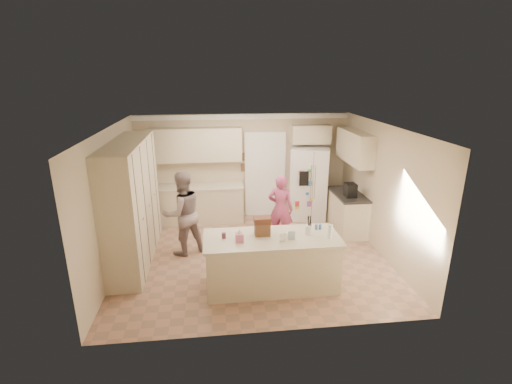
{
  "coord_description": "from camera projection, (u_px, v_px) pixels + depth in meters",
  "views": [
    {
      "loc": [
        -0.71,
        -6.68,
        3.56
      ],
      "look_at": [
        0.1,
        0.35,
        1.25
      ],
      "focal_mm": 26.0,
      "sensor_mm": 36.0,
      "label": 1
    }
  ],
  "objects": [
    {
      "name": "floor",
      "position": [
        253.0,
        257.0,
        7.5
      ],
      "size": [
        5.2,
        4.6,
        0.02
      ],
      "primitive_type": "cube",
      "color": "#A87960",
      "rests_on": "ground"
    },
    {
      "name": "refrigerator",
      "position": [
        309.0,
        184.0,
        9.19
      ],
      "size": [
        1.05,
        0.91,
        1.8
      ],
      "primitive_type": "cube",
      "rotation": [
        0.0,
        0.0,
        -0.26
      ],
      "color": "white",
      "rests_on": "floor"
    },
    {
      "name": "right_countertop",
      "position": [
        348.0,
        194.0,
        8.41
      ],
      "size": [
        0.63,
        1.24,
        0.04
      ],
      "primitive_type": "cube",
      "color": "#2D2B28",
      "rests_on": "right_base_cab"
    },
    {
      "name": "pantry_bank",
      "position": [
        132.0,
        203.0,
        7.07
      ],
      "size": [
        0.6,
        2.6,
        2.35
      ],
      "primitive_type": "cube",
      "color": "beige",
      "rests_on": "floor"
    },
    {
      "name": "wall_left",
      "position": [
        112.0,
        201.0,
        6.81
      ],
      "size": [
        0.02,
        4.6,
        2.6
      ],
      "primitive_type": "cube",
      "color": "beige",
      "rests_on": "ground"
    },
    {
      "name": "greeting_card_a",
      "position": [
        283.0,
        237.0,
        5.99
      ],
      "size": [
        0.12,
        0.06,
        0.16
      ],
      "primitive_type": "cube",
      "rotation": [
        0.15,
        0.0,
        0.2
      ],
      "color": "white",
      "rests_on": "island_top"
    },
    {
      "name": "wall_frame_upper",
      "position": [
        244.0,
        157.0,
        9.16
      ],
      "size": [
        0.15,
        0.02,
        0.2
      ],
      "primitive_type": "cube",
      "color": "brown",
      "rests_on": "wall_back"
    },
    {
      "name": "island_top",
      "position": [
        272.0,
        238.0,
        6.2
      ],
      "size": [
        2.28,
        0.96,
        0.05
      ],
      "primitive_type": "cube",
      "color": "beige",
      "rests_on": "island_base"
    },
    {
      "name": "teen_girl",
      "position": [
        281.0,
        209.0,
        7.94
      ],
      "size": [
        0.65,
        0.55,
        1.51
      ],
      "primitive_type": "imported",
      "rotation": [
        0.0,
        0.0,
        2.73
      ],
      "color": "#B34D69",
      "rests_on": "floor"
    },
    {
      "name": "wall_right",
      "position": [
        383.0,
        191.0,
        7.38
      ],
      "size": [
        0.02,
        4.6,
        2.6
      ],
      "primitive_type": "cube",
      "color": "beige",
      "rests_on": "ground"
    },
    {
      "name": "crown_back",
      "position": [
        243.0,
        117.0,
        8.84
      ],
      "size": [
        5.2,
        0.08,
        0.12
      ],
      "primitive_type": "cube",
      "color": "white",
      "rests_on": "wall_back"
    },
    {
      "name": "teen_boy",
      "position": [
        183.0,
        213.0,
        7.39
      ],
      "size": [
        1.05,
        0.97,
        1.73
      ],
      "primitive_type": "imported",
      "rotation": [
        0.0,
        0.0,
        3.61
      ],
      "color": "gray",
      "rests_on": "floor"
    },
    {
      "name": "water_bottle",
      "position": [
        330.0,
        231.0,
        6.12
      ],
      "size": [
        0.07,
        0.07,
        0.24
      ],
      "primitive_type": "cylinder",
      "color": "silver",
      "rests_on": "island_top"
    },
    {
      "name": "greeting_card_b",
      "position": [
        291.0,
        235.0,
        6.06
      ],
      "size": [
        0.12,
        0.05,
        0.16
      ],
      "primitive_type": "cube",
      "rotation": [
        0.15,
        0.0,
        -0.1
      ],
      "color": "silver",
      "rests_on": "island_top"
    },
    {
      "name": "right_base_cab",
      "position": [
        347.0,
        213.0,
        8.55
      ],
      "size": [
        0.6,
        1.2,
        0.88
      ],
      "primitive_type": "cube",
      "color": "beige",
      "rests_on": "floor"
    },
    {
      "name": "tissue_box",
      "position": [
        239.0,
        237.0,
        6.02
      ],
      "size": [
        0.13,
        0.13,
        0.14
      ],
      "primitive_type": "cube",
      "color": "pink",
      "rests_on": "island_top"
    },
    {
      "name": "wall_back",
      "position": [
        243.0,
        166.0,
        9.27
      ],
      "size": [
        5.2,
        0.02,
        2.6
      ],
      "primitive_type": "cube",
      "color": "beige",
      "rests_on": "ground"
    },
    {
      "name": "island_base",
      "position": [
        272.0,
        263.0,
        6.34
      ],
      "size": [
        2.2,
        0.9,
        0.88
      ],
      "primitive_type": "cube",
      "color": "beige",
      "rests_on": "floor"
    },
    {
      "name": "shaker_pepper",
      "position": [
        320.0,
        227.0,
        6.48
      ],
      "size": [
        0.05,
        0.05,
        0.09
      ],
      "primitive_type": "cylinder",
      "color": "#395E97",
      "rests_on": "island_top"
    },
    {
      "name": "dollhouse_roof",
      "position": [
        262.0,
        220.0,
        6.19
      ],
      "size": [
        0.28,
        0.2,
        0.1
      ],
      "primitive_type": "cube",
      "color": "#592D1E",
      "rests_on": "dollhouse_body"
    },
    {
      "name": "wall_frame_lower",
      "position": [
        244.0,
        167.0,
        9.24
      ],
      "size": [
        0.15,
        0.02,
        0.2
      ],
      "primitive_type": "cube",
      "color": "brown",
      "rests_on": "wall_back"
    },
    {
      "name": "fridge_handle_r",
      "position": [
        315.0,
        182.0,
        8.8
      ],
      "size": [
        0.02,
        0.02,
        0.85
      ],
      "primitive_type": "cylinder",
      "color": "silver",
      "rests_on": "refrigerator"
    },
    {
      "name": "fridge_seam",
      "position": [
        312.0,
        188.0,
        8.86
      ],
      "size": [
        0.02,
        0.02,
        1.78
      ],
      "primitive_type": "cube",
      "color": "gray",
      "rests_on": "refrigerator"
    },
    {
      "name": "doorway_opening",
      "position": [
        265.0,
        175.0,
        9.38
      ],
      "size": [
        0.9,
        0.06,
        2.1
      ],
      "primitive_type": "cube",
      "color": "black",
      "rests_on": "floor"
    },
    {
      "name": "dollhouse_body",
      "position": [
        262.0,
        229.0,
        6.24
      ],
      "size": [
        0.26,
        0.18,
        0.22
      ],
      "primitive_type": "cube",
      "color": "brown",
      "rests_on": "island_top"
    },
    {
      "name": "utensil_crock",
      "position": [
        309.0,
        230.0,
        6.29
      ],
      "size": [
        0.13,
        0.13,
        0.15
      ],
      "primitive_type": "cylinder",
      "color": "white",
      "rests_on": "island_top"
    },
    {
      "name": "fridge_dispenser",
      "position": [
        304.0,
        179.0,
        8.74
      ],
      "size": [
        0.22,
        0.03,
        0.35
      ],
      "primitive_type": "cube",
      "color": "black",
      "rests_on": "refrigerator"
    },
    {
      "name": "back_base_cab",
      "position": [
        198.0,
        204.0,
        9.12
      ],
      "size": [
        2.2,
        0.6,
        0.88
      ],
      "primitive_type": "cube",
      "color": "beige",
      "rests_on": "floor"
    },
    {
      "name": "wall_front",
      "position": [
        272.0,
        251.0,
        4.91
      ],
      "size": [
        5.2,
        0.02,
        2.6
      ],
      "primitive_type": "cube",
      "color": "beige",
      "rests_on": "ground"
    },
    {
      "name": "tissue_plume",
      "position": [
        239.0,
        231.0,
        5.98
      ],
      "size": [
        0.08,
        0.08,
        0.08
      ],
      "primitive_type": "cone",
      "color": "white",
      "rests_on": "tissue_box"
    },
    {
      "name": "back_upper_cab",
      "position": [
        195.0,
        145.0,
        8.79
      ],
      "size": [
        2.2,
        0.35,
        0.8
      ],
      "primitive_type": "cube",
      "color": "beige",
      "rests_on": "wall_back"
    },
    {
      "name": "over_fridge_cab",
      "position": [
        311.0,
        134.0,
        9.03
      ],
      "size": [
        0.95,
        0.35,
        0.45
      ],
      "primitive_type": "cube",
      "color": "beige",
      "rests_on": "wall_back"
    },
    {
      "name": "right_upper_cab",
      "position": [
        355.0,
        147.0,
        8.29
      ],
      "size": [
        0.35,
        1.5,
        0.7
      ],
      "primitive_type": "cube",
      "color": "beige",
      "rests_on": "wall_right"
    },
    {
      "name": "fridge_magnets",
      "position": [
        312.0,
        188.0,
        8.85
      ],
      "size": [
        0.76,
        0.02,
        1.44
      ],
      "primitive_type": null,
      "color": "tan",
      "rests_on": "refrigerator"
    },
    {
      "name": "doorway_casing",
      "position": [
        265.0,
        176.0,
        9.35
      ],
      "size": [
        1.02,
        0.03,
        2.22
      ],
      "primitive_type": "cube",
      "color": "white",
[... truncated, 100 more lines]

